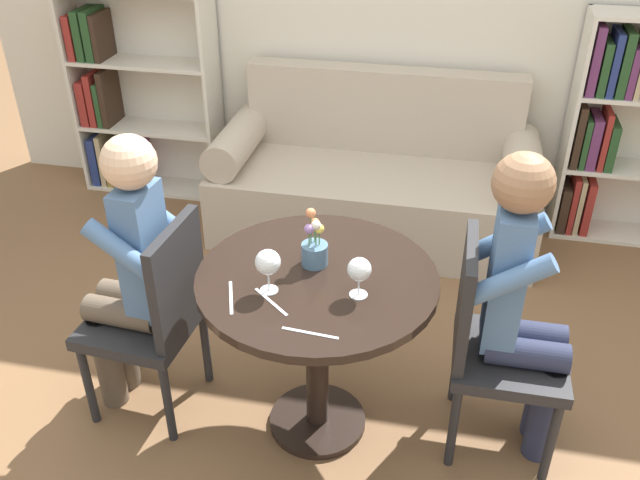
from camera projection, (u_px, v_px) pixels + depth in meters
name	position (u px, v px, depth m)	size (l,w,h in m)	color
ground_plane	(318.00, 422.00, 2.84)	(16.00, 16.00, 0.00)	brown
round_table	(317.00, 311.00, 2.53)	(0.88, 0.88, 0.75)	black
couch	(375.00, 183.00, 4.03)	(1.87, 0.80, 0.92)	#B7A893
bookshelf_left	(132.00, 101.00, 4.39)	(0.93, 0.28, 1.31)	silver
bookshelf_right	(629.00, 130.00, 3.83)	(0.93, 0.28, 1.31)	silver
chair_left	(156.00, 312.00, 2.68)	(0.45, 0.45, 0.90)	#232326
chair_right	(492.00, 340.00, 2.53)	(0.42, 0.42, 0.90)	#232326
person_left	(130.00, 274.00, 2.62)	(0.43, 0.36, 1.24)	brown
person_right	(523.00, 305.00, 2.42)	(0.42, 0.34, 1.26)	#282D47
wine_glass_left	(268.00, 263.00, 2.30)	(0.09, 0.09, 0.16)	white
wine_glass_right	(359.00, 271.00, 2.29)	(0.08, 0.08, 0.15)	white
flower_vase	(314.00, 247.00, 2.47)	(0.10, 0.10, 0.23)	slate
knife_left_setting	(271.00, 302.00, 2.31)	(0.15, 0.13, 0.00)	silver
fork_left_setting	(231.00, 297.00, 2.33)	(0.07, 0.18, 0.00)	silver
knife_right_setting	(310.00, 333.00, 2.17)	(0.19, 0.03, 0.00)	silver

